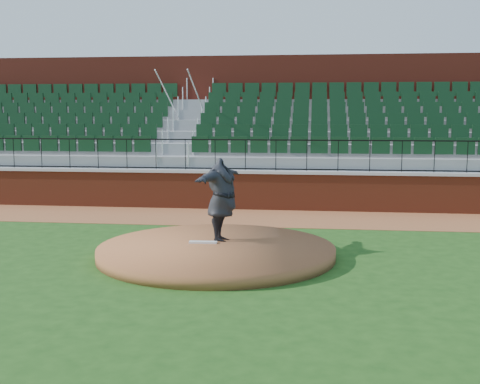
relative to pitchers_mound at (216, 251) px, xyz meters
name	(u,v)px	position (x,y,z in m)	size (l,w,h in m)	color
ground	(232,260)	(0.38, -0.24, -0.12)	(90.00, 90.00, 0.00)	#1B4313
warning_track	(256,217)	(0.38, 5.16, -0.12)	(34.00, 3.20, 0.01)	brown
field_wall	(260,191)	(0.38, 6.76, 0.47)	(34.00, 0.35, 1.20)	maroon
wall_cap	(260,172)	(0.38, 6.76, 1.12)	(34.00, 0.45, 0.10)	#B7B7B7
wall_railing	(261,155)	(0.38, 6.76, 1.67)	(34.00, 0.05, 1.00)	black
seating_stands	(267,137)	(0.38, 9.49, 2.18)	(34.00, 5.10, 4.60)	gray
concourse_wall	(273,123)	(0.38, 12.29, 2.62)	(34.00, 0.50, 5.50)	maroon
pitchers_mound	(216,251)	(0.00, 0.00, 0.00)	(5.27, 5.27, 0.25)	brown
pitching_rubber	(203,242)	(-0.35, 0.24, 0.15)	(0.63, 0.16, 0.04)	silver
pitcher	(222,200)	(0.04, 0.57, 1.08)	(2.36, 0.64, 1.92)	black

